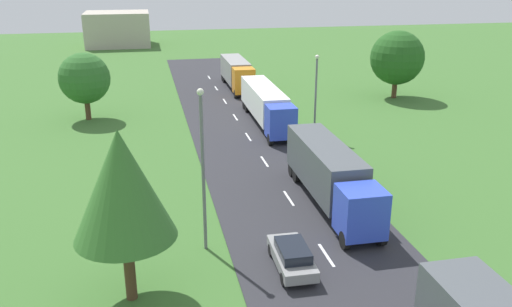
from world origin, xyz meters
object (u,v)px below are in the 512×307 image
object	(u,v)px
truck_second	(330,173)
truck_third	(266,103)
lamppost_third	(316,91)
lamppost_second	(203,164)
distant_building	(118,29)
tree_birch	(397,58)
car_third	(292,256)
truck_fourth	(237,72)
tree_pine	(122,186)
tree_oak	(84,78)

from	to	relation	value
truck_second	truck_third	distance (m)	19.06
lamppost_third	truck_second	bearing A→B (deg)	-104.54
lamppost_second	distant_building	bearing A→B (deg)	94.90
truck_third	tree_birch	size ratio (longest dim) A/B	1.82
lamppost_second	truck_second	bearing A→B (deg)	25.58
car_third	truck_second	bearing A→B (deg)	57.92
truck_fourth	car_third	xyz separation A→B (m)	(-4.75, -42.65, -1.32)
car_third	tree_birch	bearing A→B (deg)	56.93
lamppost_second	distant_building	size ratio (longest dim) A/B	0.73
lamppost_third	tree_birch	xyz separation A→B (m)	(13.87, 12.30, 0.56)
truck_second	tree_birch	bearing A→B (deg)	56.67
truck_third	tree_birch	xyz separation A→B (m)	(17.39, 7.75, 2.64)
truck_third	truck_fourth	world-z (taller)	truck_fourth
tree_pine	distant_building	bearing A→B (deg)	92.14
lamppost_second	tree_birch	world-z (taller)	lamppost_second
truck_fourth	car_third	distance (m)	42.93
truck_second	tree_oak	distance (m)	29.84
truck_third	tree_pine	xyz separation A→B (m)	(-12.64, -27.00, 3.59)
truck_fourth	tree_pine	size ratio (longest dim) A/B	1.43
truck_second	car_third	bearing A→B (deg)	-122.08
truck_fourth	tree_birch	xyz separation A→B (m)	(17.35, -8.71, 2.59)
car_third	distant_building	distance (m)	87.61
tree_birch	tree_pine	size ratio (longest dim) A/B	0.95
truck_fourth	tree_pine	world-z (taller)	tree_pine
truck_fourth	tree_birch	world-z (taller)	tree_birch
truck_fourth	tree_pine	xyz separation A→B (m)	(-12.67, -43.46, 3.55)
truck_fourth	distant_building	xyz separation A→B (m)	(-15.94, 44.21, 1.13)
truck_fourth	tree_oak	bearing A→B (deg)	-147.33
truck_fourth	tree_birch	bearing A→B (deg)	-26.65
car_third	tree_oak	xyz separation A→B (m)	(-12.50, 31.59, 3.41)
lamppost_second	distant_building	xyz separation A→B (m)	(-7.18, 83.79, -1.69)
truck_third	tree_oak	xyz separation A→B (m)	(-17.22, 5.39, 2.13)
lamppost_second	lamppost_third	size ratio (longest dim) A/B	1.21
truck_third	tree_pine	distance (m)	30.03
tree_birch	lamppost_third	bearing A→B (deg)	-138.43
truck_third	distant_building	bearing A→B (deg)	104.69
truck_second	truck_third	xyz separation A→B (m)	(0.24, 19.06, -0.09)
lamppost_second	tree_pine	xyz separation A→B (m)	(-3.91, -3.88, 0.72)
tree_pine	tree_oak	bearing A→B (deg)	98.05
car_third	distant_building	world-z (taller)	distant_building
truck_second	tree_oak	bearing A→B (deg)	124.76
tree_pine	distant_building	size ratio (longest dim) A/B	0.67
truck_third	truck_fourth	size ratio (longest dim) A/B	1.21
truck_second	tree_birch	xyz separation A→B (m)	(17.63, 26.81, 2.55)
car_third	truck_fourth	bearing A→B (deg)	83.65
truck_second	lamppost_second	size ratio (longest dim) A/B	1.38
distant_building	truck_second	bearing A→B (deg)	-78.88
tree_birch	tree_pine	xyz separation A→B (m)	(-30.02, -34.75, 0.95)
tree_pine	car_third	bearing A→B (deg)	5.82
lamppost_third	tree_birch	bearing A→B (deg)	41.57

